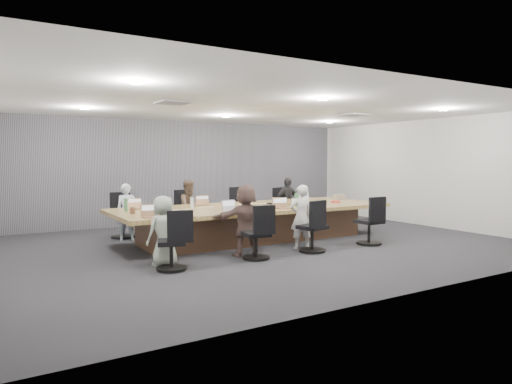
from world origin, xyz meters
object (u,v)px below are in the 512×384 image
snack_packet (335,202)px  bottle_green_right (296,199)px  laptop_6 (285,208)px  laptop_3 (300,199)px  chair_1 (184,215)px  person_6 (301,217)px  chair_6 (312,231)px  person_0 (127,212)px  stapler (274,206)px  chair_5 (256,238)px  mug_brown (133,210)px  chair_7 (369,225)px  person_4 (163,231)px  canvas_bag (339,197)px  person_5 (246,220)px  chair_2 (239,211)px  person_3 (287,202)px  chair_0 (123,220)px  laptop_0 (134,208)px  chair_4 (171,247)px  bottle_clear (192,203)px  laptop_1 (200,205)px  person_1 (190,207)px  chair_3 (280,210)px  laptop_4 (153,217)px  conference_table (254,221)px  bottle_green_left (126,205)px  laptop_5 (232,212)px

snack_packet → bottle_green_right: bearing=-177.1°
laptop_6 → laptop_3: bearing=56.8°
chair_1 → person_6: bearing=100.1°
chair_6 → person_0: size_ratio=0.64×
person_0 → stapler: person_0 is taller
chair_5 → mug_brown: bearing=143.7°
chair_7 → stapler: stapler is taller
chair_7 → person_4: (-4.26, 0.35, 0.18)m
canvas_bag → bottle_green_right: bearing=-161.7°
person_4 → stapler: size_ratio=6.71×
chair_6 → person_5: person_5 is taller
chair_2 → laptop_6: size_ratio=2.62×
laptop_6 → stapler: bearing=126.5°
person_3 → canvas_bag: person_3 is taller
person_0 → laptop_3: person_0 is taller
chair_0 → laptop_0: size_ratio=2.60×
laptop_3 → person_6: size_ratio=0.23×
chair_4 → bottle_clear: size_ratio=3.18×
chair_0 → laptop_1: chair_0 is taller
chair_1 → person_3: size_ratio=0.65×
chair_6 → person_6: (0.00, 0.35, 0.23)m
person_1 → bottle_green_right: person_1 is taller
bottle_green_right → canvas_bag: 1.83m
person_1 → mug_brown: 2.24m
chair_3 → laptop_1: (-2.74, -0.90, 0.36)m
chair_5 → laptop_6: laptop_6 is taller
chair_2 → chair_4: (-3.10, -3.40, -0.06)m
chair_4 → laptop_4: 0.98m
conference_table → chair_2: (0.58, 1.70, 0.03)m
laptop_0 → stapler: bearing=137.1°
person_6 → bottle_green_right: size_ratio=4.75×
conference_table → person_5: bearing=-125.4°
laptop_4 → laptop_3: bearing=21.9°
chair_3 → chair_6: bearing=46.1°
bottle_green_left → snack_packet: bearing=-8.5°
person_4 → person_6: person_6 is taller
laptop_5 → bottle_green_left: bearing=140.1°
chair_0 → chair_3: (4.20, 0.00, -0.03)m
bottle_green_right → chair_2: bearing=98.2°
person_6 → bottle_clear: 2.26m
chair_0 → stapler: 3.42m
laptop_6 → chair_3: bearing=69.1°
chair_3 → laptop_1: bearing=-1.2°
chair_5 → snack_packet: bearing=33.0°
chair_1 → person_4: person_4 is taller
bottle_green_left → bottle_clear: bearing=-9.7°
chair_0 → canvas_bag: 5.22m
chair_0 → chair_4: chair_0 is taller
person_3 → bottle_green_right: size_ratio=4.84×
chair_3 → person_3: (-0.00, -0.35, 0.26)m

